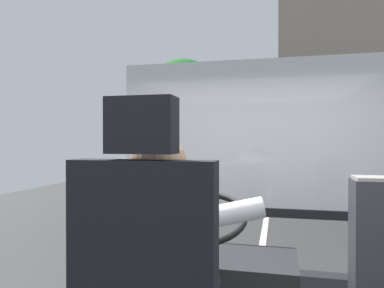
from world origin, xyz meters
name	(u,v)px	position (x,y,z in m)	size (l,w,h in m)	color
ground	(268,205)	(0.00, 8.80, -0.02)	(18.00, 44.00, 0.06)	#323232
bus_driver	(162,260)	(-0.16, -0.53, 1.41)	(0.76, 0.57, 0.74)	#282833
steering_console	(214,281)	(-0.16, 0.60, 0.90)	(1.10, 0.98, 0.86)	black
fare_box	(373,254)	(0.83, 0.60, 1.15)	(0.24, 0.24, 0.96)	#333338
windshield_panel	(249,155)	(0.00, 1.62, 1.72)	(2.50, 0.08, 1.48)	silver
street_tree	(183,96)	(-3.42, 12.00, 3.62)	(2.91, 2.91, 5.11)	#4C3828
parked_car_blue	(379,167)	(4.43, 14.81, 0.74)	(1.98, 3.91, 1.44)	navy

